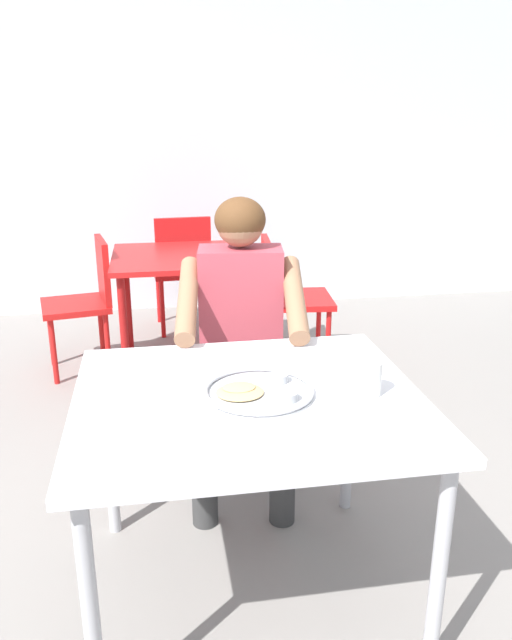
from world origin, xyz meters
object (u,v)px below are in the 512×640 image
Objects in this scene: drinking_cup at (368,377)px; table_background_red at (183,270)px; chair_red_left at (87,296)px; thali_tray at (259,391)px; chair_red_right at (285,292)px; chair_foreground at (239,356)px; chair_red_far at (182,265)px; table_foreground at (248,416)px; diner_foreground at (241,323)px.

table_background_red is (-0.44, 2.04, -0.15)m from drinking_cup.
chair_red_left is at bearing 115.91° from drinking_cup.
thali_tray is 0.40× the size of table_background_red.
chair_red_left is at bearing 175.57° from chair_red_right.
chair_red_far is at bearing 95.22° from chair_foreground.
table_foreground is 2.66m from chair_red_far.
chair_red_far is (0.61, 0.61, 0.02)m from chair_red_left.
chair_foreground is 1.00× the size of chair_red_far.
chair_foreground is 0.32m from diner_foreground.
drinking_cup is 1.03m from chair_foreground.
table_background_red is 0.60m from chair_red_left.
table_foreground is at bearing -87.38° from table_background_red.
diner_foreground reaches higher than chair_red_right.
thali_tray is at bearing -94.28° from chair_foreground.
chair_red_far is at bearing 91.35° from table_foreground.
drinking_cup is (0.32, -0.06, 0.04)m from thali_tray.
chair_red_right is at bearing 74.61° from table_foreground.
diner_foreground reaches higher than chair_red_far.
chair_red_left is 0.86m from chair_red_far.
chair_red_far is (-0.14, 1.98, -0.22)m from diner_foreground.
chair_red_far reaches higher than table_background_red.
chair_foreground is at bearing -112.59° from chair_red_right.
chair_red_far is at bearing 92.02° from thali_tray.
diner_foreground reaches higher than chair_red_left.
chair_foreground reaches higher than chair_red_far.
table_background_red is at bearing 177.16° from chair_red_right.
chair_red_far is (-0.06, 2.65, -0.15)m from table_foreground.
thali_tray is 0.41× the size of chair_red_right.
table_background_red is 1.01× the size of chair_red_left.
table_foreground is at bearing -105.39° from chair_red_right.
chair_red_far reaches higher than thali_tray.
table_foreground is 3.13× the size of thali_tray.
drinking_cup is 0.13× the size of table_background_red.
table_foreground is 0.38m from drinking_cup.
diner_foreground is 1.42× the size of chair_red_far.
chair_red_right is (0.63, -0.03, -0.16)m from table_background_red.
chair_red_right is 0.93m from chair_red_far.
chair_red_right is at bearing -4.43° from chair_red_left.
diner_foreground is (-0.28, 0.73, -0.06)m from drinking_cup.
table_background_red reaches higher than table_foreground.
chair_red_left reaches higher than table_background_red.
chair_foreground is 0.71× the size of diner_foreground.
chair_red_left is (-0.67, 2.04, -0.17)m from table_foreground.
drinking_cup is 0.12× the size of chair_foreground.
thali_tray is 0.27× the size of diner_foreground.
chair_foreground is 1.05× the size of chair_red_left.
drinking_cup reaches higher than chair_red_left.
thali_tray is (0.03, -0.00, 0.08)m from table_foreground.
diner_foreground is at bearing -109.88° from chair_red_right.
diner_foreground is 2.00m from chair_red_far.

